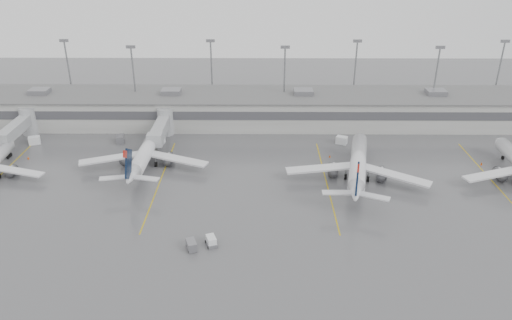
{
  "coord_description": "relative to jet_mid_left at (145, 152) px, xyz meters",
  "views": [
    {
      "loc": [
        3.37,
        -68.7,
        49.15
      ],
      "look_at": [
        2.71,
        24.0,
        5.0
      ],
      "focal_mm": 35.0,
      "sensor_mm": 36.0,
      "label": 1
    }
  ],
  "objects": [
    {
      "name": "cone_c",
      "position": [
        41.62,
        4.53,
        -2.92
      ],
      "size": [
        0.39,
        0.39,
        0.62
      ],
      "primitive_type": "cone",
      "color": "#E14C04",
      "rests_on": "ground"
    },
    {
      "name": "cone_d",
      "position": [
        75.16,
        0.71,
        -2.86
      ],
      "size": [
        0.46,
        0.46,
        0.73
      ],
      "primitive_type": "cone",
      "color": "#E14C04",
      "rests_on": "ground"
    },
    {
      "name": "gse_uld_b",
      "position": [
        0.55,
        12.59,
        -2.31
      ],
      "size": [
        2.92,
        2.27,
        1.84
      ],
      "primitive_type": "cube",
      "rotation": [
        0.0,
        0.0,
        -0.22
      ],
      "color": "white",
      "rests_on": "ground"
    },
    {
      "name": "jet_mid_left",
      "position": [
        0.0,
        0.0,
        0.0
      ],
      "size": [
        28.64,
        32.1,
        10.39
      ],
      "rotation": [
        0.0,
        0.0,
        -0.02
      ],
      "color": "silver",
      "rests_on": "ground"
    },
    {
      "name": "gse_uld_a",
      "position": [
        -30.01,
        11.84,
        -2.28
      ],
      "size": [
        3.13,
        2.61,
        1.89
      ],
      "primitive_type": "cube",
      "rotation": [
        0.0,
        0.0,
        0.36
      ],
      "color": "white",
      "rests_on": "ground"
    },
    {
      "name": "cone_b",
      "position": [
        -4.13,
        -0.75,
        -2.87
      ],
      "size": [
        0.45,
        0.45,
        0.72
      ],
      "primitive_type": "cone",
      "color": "#E14C04",
      "rests_on": "ground"
    },
    {
      "name": "jet_bridge_right",
      "position": [
        1.36,
        14.17,
        0.64
      ],
      "size": [
        4.0,
        17.2,
        7.0
      ],
      "color": "gray",
      "rests_on": "ground"
    },
    {
      "name": "jet_mid_right",
      "position": [
        45.94,
        -6.27,
        0.15
      ],
      "size": [
        29.36,
        33.25,
        10.88
      ],
      "rotation": [
        0.0,
        0.0,
        -0.21
      ],
      "color": "silver",
      "rests_on": "ground"
    },
    {
      "name": "jet_bridge_left",
      "position": [
        -33.64,
        14.17,
        0.64
      ],
      "size": [
        4.0,
        17.2,
        7.0
      ],
      "color": "gray",
      "rests_on": "ground"
    },
    {
      "name": "light_masts",
      "position": [
        21.86,
        32.2,
        8.8
      ],
      "size": [
        142.4,
        8.0,
        20.6
      ],
      "color": "gray",
      "rests_on": "ground"
    },
    {
      "name": "gse_uld_c",
      "position": [
        45.5,
        12.56,
        -2.3
      ],
      "size": [
        3.09,
        2.65,
        1.85
      ],
      "primitive_type": "cube",
      "rotation": [
        0.0,
        0.0,
        -0.42
      ],
      "color": "white",
      "rests_on": "ground"
    },
    {
      "name": "stand_markings",
      "position": [
        21.86,
        -7.55,
        -3.22
      ],
      "size": [
        105.25,
        40.0,
        0.01
      ],
      "color": "#C5A30B",
      "rests_on": "ground"
    },
    {
      "name": "baggage_tug",
      "position": [
        17.2,
        -30.54,
        -2.58
      ],
      "size": [
        2.39,
        2.98,
        1.67
      ],
      "rotation": [
        0.0,
        0.0,
        0.34
      ],
      "color": "white",
      "rests_on": "ground"
    },
    {
      "name": "baggage_cart",
      "position": [
        14.0,
        -31.74,
        -2.38
      ],
      "size": [
        2.2,
        2.86,
        1.62
      ],
      "rotation": [
        0.0,
        0.0,
        0.34
      ],
      "color": "slate",
      "rests_on": "ground"
    },
    {
      "name": "gse_loader",
      "position": [
        -9.1,
        12.71,
        -2.31
      ],
      "size": [
        2.41,
        3.26,
        1.84
      ],
      "primitive_type": "cube",
      "rotation": [
        0.0,
        0.0,
        0.21
      ],
      "color": "slate",
      "rests_on": "ground"
    },
    {
      "name": "terminal",
      "position": [
        21.85,
        26.43,
        0.94
      ],
      "size": [
        152.0,
        17.0,
        9.45
      ],
      "color": "#9E9E9A",
      "rests_on": "ground"
    },
    {
      "name": "ground",
      "position": [
        21.86,
        -31.55,
        -3.23
      ],
      "size": [
        260.0,
        260.0,
        0.0
      ],
      "primitive_type": "plane",
      "color": "#545456",
      "rests_on": "ground"
    },
    {
      "name": "cone_a",
      "position": [
        -27.97,
        3.04,
        -2.85
      ],
      "size": [
        0.47,
        0.47,
        0.75
      ],
      "primitive_type": "cone",
      "color": "#E14C04",
      "rests_on": "ground"
    }
  ]
}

